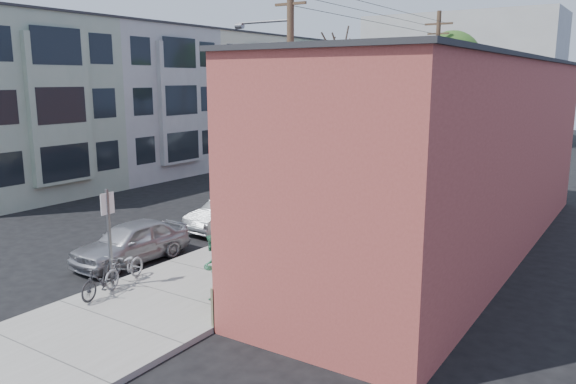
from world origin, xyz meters
The scene contains 27 objects.
ground centered at (0.00, 0.00, 0.00)m, with size 120.00×120.00×0.00m, color black.
sidewalk centered at (4.25, 11.00, 0.07)m, with size 4.50×58.00×0.15m, color gray.
cafe_building centered at (8.99, 4.99, 3.30)m, with size 6.60×20.20×6.61m.
apartment_row centered at (-11.85, 14.00, 4.50)m, with size 6.30×32.00×9.00m.
end_cap_building centered at (-2.00, 42.00, 6.00)m, with size 18.00×8.00×12.00m, color #ADACA7.
sign_post centered at (2.35, -4.53, 1.83)m, with size 0.07×0.45×2.80m.
parking_meter_near centered at (2.25, 0.30, 0.98)m, with size 0.14×0.14×1.24m.
parking_meter_far centered at (2.25, 9.69, 0.98)m, with size 0.14×0.14×1.24m.
utility_pole_near centered at (2.39, 4.54, 5.41)m, with size 3.57×0.28×10.00m.
utility_pole_far centered at (2.45, 21.80, 5.34)m, with size 1.80×0.28×10.00m.
tree_bare centered at (2.80, 7.33, 3.29)m, with size 0.24×0.24×6.28m.
tree_leafy_mid centered at (2.80, 17.86, 5.78)m, with size 3.29×3.29×7.30m.
tree_leafy_far centered at (2.80, 23.72, 7.11)m, with size 3.88×3.88×8.93m.
patio_chair_a centered at (6.15, -1.97, 0.59)m, with size 0.50×0.50×0.88m, color #144929, non-canonical shape.
patio_chair_b centered at (5.94, -2.75, 0.59)m, with size 0.50×0.50×0.88m, color #144929, non-canonical shape.
patron_grey centered at (5.44, -2.13, 0.91)m, with size 0.56×0.37×1.53m, color gray.
patron_green centered at (5.30, -3.59, 1.03)m, with size 0.86×0.67×1.76m, color #2C6F4B.
cyclist centered at (3.76, 1.77, 1.14)m, with size 1.28×0.73×1.98m, color maroon.
cyclist_bike centered at (3.76, 1.77, 0.58)m, with size 0.57×1.62×0.85m, color black.
parked_bike_a centered at (2.68, -5.17, 0.62)m, with size 0.44×1.57×0.94m, color black.
parked_bike_b centered at (2.45, -4.15, 0.61)m, with size 0.61×1.76×0.93m, color gray.
car_0 centered at (0.80, -2.45, 0.69)m, with size 1.63×4.05×1.38m, color #9C9DA3.
car_1 centered at (0.80, 2.58, 0.65)m, with size 1.38×3.97×1.31m, color #969B9D.
car_2 centered at (0.80, 7.77, 0.79)m, with size 2.20×5.42×1.57m, color black.
car_3 centered at (0.64, 13.59, 0.72)m, with size 2.40×5.21×1.45m, color #939699.
car_4 centered at (0.80, 19.29, 0.86)m, with size 1.81×5.19×1.71m, color #ADB2B5.
bus centered at (-2.80, 27.46, 1.50)m, with size 2.52×10.75×3.00m, color silver.
Camera 1 is at (14.76, -14.37, 5.91)m, focal length 35.00 mm.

